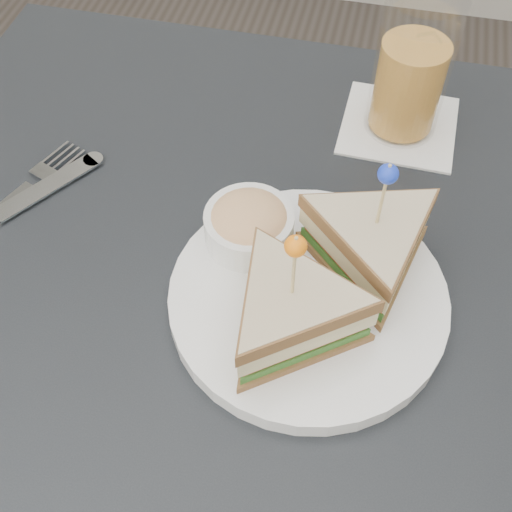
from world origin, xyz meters
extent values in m
cube|color=black|center=(0.00, 0.00, 0.73)|extent=(0.80, 0.80, 0.03)
cylinder|color=black|center=(-0.35, 0.35, 0.36)|extent=(0.04, 0.04, 0.72)
cylinder|color=black|center=(0.35, 0.35, 0.36)|extent=(0.04, 0.04, 0.72)
cylinder|color=white|center=(0.06, 0.00, 0.76)|extent=(0.27, 0.27, 0.01)
cylinder|color=white|center=(0.06, 0.00, 0.77)|extent=(0.27, 0.27, 0.00)
cylinder|color=#DCC17E|center=(0.05, -0.04, 0.86)|extent=(0.00, 0.00, 0.08)
sphere|color=orange|center=(0.05, -0.04, 0.89)|extent=(0.02, 0.02, 0.02)
cylinder|color=#DCC17E|center=(0.11, 0.05, 0.86)|extent=(0.00, 0.00, 0.08)
sphere|color=blue|center=(0.11, 0.05, 0.89)|extent=(0.02, 0.02, 0.02)
cylinder|color=white|center=(-0.01, 0.05, 0.78)|extent=(0.09, 0.09, 0.04)
ellipsoid|color=#E0B772|center=(-0.01, 0.05, 0.80)|extent=(0.08, 0.08, 0.03)
cube|color=#B5BCC1|center=(-0.24, 0.10, 0.75)|extent=(0.03, 0.03, 0.00)
cube|color=white|center=(-0.23, 0.08, 0.75)|extent=(0.08, 0.11, 0.00)
cylinder|color=white|center=(-0.20, 0.13, 0.75)|extent=(0.03, 0.03, 0.00)
cube|color=white|center=(0.12, 0.26, 0.75)|extent=(0.13, 0.13, 0.00)
cylinder|color=gold|center=(0.12, 0.26, 0.81)|extent=(0.07, 0.07, 0.10)
cylinder|color=white|center=(0.12, 0.26, 0.83)|extent=(0.08, 0.08, 0.16)
cube|color=white|center=(0.13, 0.27, 0.85)|extent=(0.03, 0.03, 0.02)
cube|color=white|center=(0.11, 0.26, 0.85)|extent=(0.02, 0.02, 0.02)
camera|label=1|loc=(0.08, -0.31, 1.24)|focal=45.00mm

